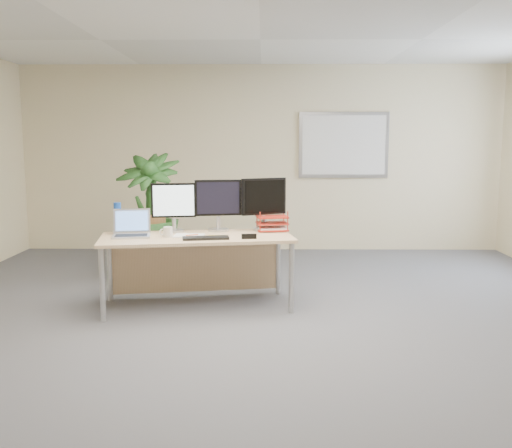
{
  "coord_description": "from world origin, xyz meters",
  "views": [
    {
      "loc": [
        0.04,
        -4.4,
        1.61
      ],
      "look_at": [
        -0.03,
        0.35,
        0.92
      ],
      "focal_mm": 40.0,
      "sensor_mm": 36.0,
      "label": 1
    }
  ],
  "objects_px": {
    "monitor_left": "(174,204)",
    "laptop": "(132,230)",
    "floor_plant": "(148,215)",
    "monitor_right": "(218,202)",
    "desk": "(196,249)"
  },
  "relations": [
    {
      "from": "monitor_left",
      "to": "laptop",
      "type": "bearing_deg",
      "value": -146.37
    },
    {
      "from": "monitor_left",
      "to": "laptop",
      "type": "distance_m",
      "value": 0.5
    },
    {
      "from": "monitor_right",
      "to": "laptop",
      "type": "distance_m",
      "value": 0.9
    },
    {
      "from": "desk",
      "to": "monitor_left",
      "type": "height_order",
      "value": "monitor_left"
    },
    {
      "from": "desk",
      "to": "laptop",
      "type": "xyz_separation_m",
      "value": [
        -0.61,
        -0.11,
        0.21
      ]
    },
    {
      "from": "monitor_left",
      "to": "monitor_right",
      "type": "relative_size",
      "value": 0.94
    },
    {
      "from": "desk",
      "to": "monitor_left",
      "type": "relative_size",
      "value": 3.93
    },
    {
      "from": "laptop",
      "to": "floor_plant",
      "type": "bearing_deg",
      "value": 93.81
    },
    {
      "from": "desk",
      "to": "monitor_right",
      "type": "relative_size",
      "value": 3.71
    },
    {
      "from": "floor_plant",
      "to": "laptop",
      "type": "distance_m",
      "value": 1.21
    },
    {
      "from": "monitor_right",
      "to": "laptop",
      "type": "xyz_separation_m",
      "value": [
        -0.81,
        -0.32,
        -0.24
      ]
    },
    {
      "from": "laptop",
      "to": "monitor_right",
      "type": "bearing_deg",
      "value": 21.48
    },
    {
      "from": "monitor_right",
      "to": "laptop",
      "type": "bearing_deg",
      "value": -158.52
    },
    {
      "from": "desk",
      "to": "monitor_right",
      "type": "distance_m",
      "value": 0.53
    },
    {
      "from": "monitor_left",
      "to": "laptop",
      "type": "relative_size",
      "value": 1.23
    }
  ]
}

